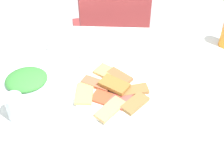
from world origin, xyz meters
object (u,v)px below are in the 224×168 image
Objects in this scene: paper_napkin at (64,50)px; fork at (63,52)px; drinking_glass at (16,107)px; spoon at (64,47)px; dining_chair at (111,32)px; salad_plate_greens at (26,81)px; pide_platter at (113,91)px; dining_table at (112,101)px.

paper_napkin is 0.62× the size of fork.
spoon is (0.11, 0.42, -0.05)m from drinking_glass.
dining_chair is at bearing 81.26° from spoon.
spoon is (0.12, 0.24, -0.01)m from salad_plate_greens.
spoon is (0.00, 0.04, 0.00)m from fork.
spoon is (-0.24, 0.28, -0.01)m from pide_platter.
dining_chair is 5.10× the size of fork.
drinking_glass is 0.44m from spoon.
salad_plate_greens is (-0.36, 0.04, 0.01)m from pide_platter.
dining_table is at bearing 26.93° from drinking_glass.
spoon is at bearing 133.05° from dining_table.
drinking_glass is 0.42m from paper_napkin.
salad_plate_greens is (-0.35, 0.01, 0.10)m from dining_table.
drinking_glass is (-0.34, -0.17, 0.14)m from dining_table.
drinking_glass is (0.01, -0.18, 0.04)m from salad_plate_greens.
drinking_glass is at bearing -86.80° from fork.
paper_napkin is at bearing -111.60° from dining_chair.
pide_platter is 0.34m from fork.
drinking_glass is at bearing -153.07° from dining_table.
dining_chair is at bearing 68.40° from paper_napkin.
dining_chair is at bearing 92.94° from pide_platter.
salad_plate_greens is (-0.32, -0.73, 0.26)m from dining_chair.
salad_plate_greens reaches higher than paper_napkin.
drinking_glass reaches higher than dining_table.
fork is at bearing -76.41° from spoon.
salad_plate_greens is at bearing -113.57° from dining_chair.
salad_plate_greens reaches higher than fork.
drinking_glass reaches higher than paper_napkin.
paper_napkin is (-0.23, 0.23, 0.08)m from dining_table.
dining_table is 10.90× the size of paper_napkin.
pide_platter is at bearing -6.12° from salad_plate_greens.
salad_plate_greens is 1.32× the size of spoon.
spoon is at bearing 90.00° from paper_napkin.
salad_plate_greens is at bearing -100.69° from fork.
dining_table is 0.34m from paper_napkin.
spoon is at bearing 130.15° from pide_platter.
spoon reaches higher than dining_table.
drinking_glass is at bearing -105.21° from paper_napkin.
salad_plate_greens is at bearing 173.88° from pide_platter.
spoon is at bearing 109.08° from fork.
paper_napkin is at bearing 135.20° from dining_table.
pide_platter is 1.82× the size of fork.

